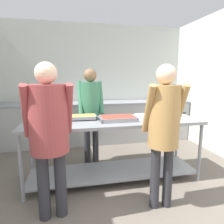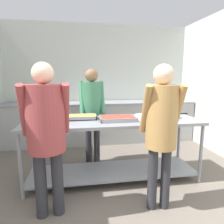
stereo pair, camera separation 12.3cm
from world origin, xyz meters
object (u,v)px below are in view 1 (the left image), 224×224
Objects in this scene: serving_tray_greens at (49,119)px; guest_serving_right at (49,127)px; water_bottle at (175,95)px; plate_stack at (142,116)px; serving_tray_roast at (118,119)px; serving_tray_vegetables at (81,117)px; guest_serving_left at (164,122)px; sauce_pan at (169,115)px; cook_behind_counter at (91,106)px.

guest_serving_right is at bearing -83.98° from serving_tray_greens.
plate_stack is at bearing -131.65° from water_bottle.
serving_tray_roast is 2.60m from water_bottle.
plate_stack is 0.97× the size of water_bottle.
serving_tray_vegetables is 0.91m from plate_stack.
serving_tray_roast is 0.79m from guest_serving_left.
serving_tray_greens is at bearing -179.40° from plate_stack.
guest_serving_right reaches higher than serving_tray_vegetables.
sauce_pan is at bearing -5.08° from serving_tray_vegetables.
serving_tray_vegetables is 0.86× the size of serving_tray_roast.
cook_behind_counter is at bearing 146.45° from plate_stack.
plate_stack is (1.35, 0.01, -0.01)m from serving_tray_greens.
guest_serving_left is at bearing -120.96° from sauce_pan.
serving_tray_greens is 0.25× the size of guest_serving_right.
guest_serving_left is (0.33, -0.72, 0.09)m from serving_tray_roast.
guest_serving_right is (-0.85, -0.64, 0.09)m from serving_tray_roast.
plate_stack is 0.87m from cook_behind_counter.
cook_behind_counter reaches higher than serving_tray_greens.
serving_tray_greens is 0.80× the size of serving_tray_roast.
serving_tray_roast is 0.31× the size of guest_serving_right.
sauce_pan is 2.04m from water_bottle.
serving_tray_greens is 3.26m from water_bottle.
plate_stack is 0.17× the size of cook_behind_counter.
guest_serving_right is at bearing -156.85° from sauce_pan.
plate_stack is at bearing 168.09° from sauce_pan.
water_bottle is at bearing 58.34° from guest_serving_left.
serving_tray_greens and serving_tray_vegetables have the same top height.
serving_tray_vegetables is at bearing 177.88° from plate_stack.
serving_tray_greens is 0.80m from cook_behind_counter.
water_bottle is (2.37, 1.61, 0.14)m from serving_tray_vegetables.
serving_tray_roast is 1.15× the size of sauce_pan.
plate_stack is (0.90, -0.03, -0.01)m from serving_tray_vegetables.
serving_tray_roast is at bearing -8.09° from serving_tray_greens.
water_bottle is at bearing 34.22° from serving_tray_vegetables.
serving_tray_roast is at bearing -175.33° from sauce_pan.
serving_tray_roast is 0.31× the size of guest_serving_left.
water_bottle is (1.88, 1.79, 0.14)m from serving_tray_roast.
water_bottle is at bearing 58.03° from sauce_pan.
serving_tray_vegetables is 2.86m from water_bottle.
guest_serving_left is 2.94m from water_bottle.
serving_tray_roast is (0.93, -0.13, 0.00)m from serving_tray_greens.
serving_tray_vegetables is 1.56× the size of plate_stack.
serving_tray_vegetables is at bearing 6.13° from serving_tray_greens.
cook_behind_counter is (-0.31, 0.63, 0.10)m from serving_tray_roast.
guest_serving_right reaches higher than cook_behind_counter.
serving_tray_greens is 0.78m from guest_serving_right.
guest_serving_right is (-1.65, -0.71, 0.08)m from sauce_pan.
cook_behind_counter is (-1.11, 0.56, 0.09)m from sauce_pan.
plate_stack is 0.87m from guest_serving_left.
guest_serving_right is at bearing -113.74° from serving_tray_vegetables.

